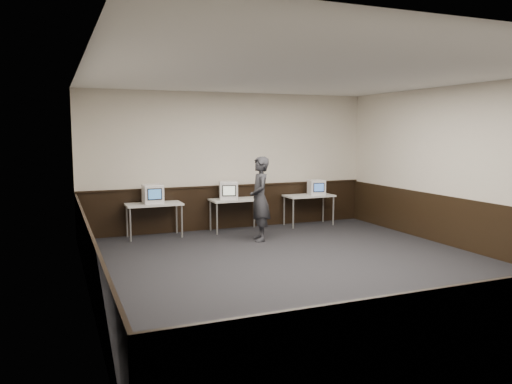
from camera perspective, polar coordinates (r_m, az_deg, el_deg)
floor at (r=8.46m, az=6.21°, el=-8.88°), size 8.00×8.00×0.00m
ceiling at (r=8.19m, az=6.51°, el=13.21°), size 8.00×8.00×0.00m
back_wall at (r=11.83m, az=-2.96°, el=3.54°), size 7.00×0.00×7.00m
left_wall at (r=7.19m, az=-18.96°, el=0.98°), size 0.00×8.00×8.00m
right_wall at (r=10.31m, az=23.73°, el=2.46°), size 0.00×8.00×8.00m
wainscot_back at (r=11.92m, az=-2.89°, el=-1.75°), size 6.98×0.04×1.00m
wainscot_left at (r=7.38m, az=-18.47°, el=-7.54°), size 0.04×7.98×1.00m
wainscot_right at (r=10.43m, az=23.36°, el=-3.58°), size 0.04×7.98×1.00m
wainscot_rail at (r=11.84m, az=-2.88°, el=0.72°), size 6.98×0.06×0.04m
desk_left at (r=11.05m, az=-11.58°, el=-1.64°), size 1.20×0.60×0.75m
desk_center at (r=11.54m, az=-2.27°, el=-1.14°), size 1.20×0.60×0.75m
desk_right at (r=12.32m, az=6.06°, el=-0.66°), size 1.20×0.60×0.75m
emac_left at (r=11.00m, az=-11.71°, el=-0.22°), size 0.42×0.45×0.41m
emac_center at (r=11.44m, az=-3.18°, el=0.18°), size 0.51×0.52×0.41m
emac_right at (r=12.32m, az=6.92°, el=0.53°), size 0.44×0.45×0.37m
person at (r=10.49m, az=0.45°, el=-0.79°), size 0.55×0.72×1.78m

